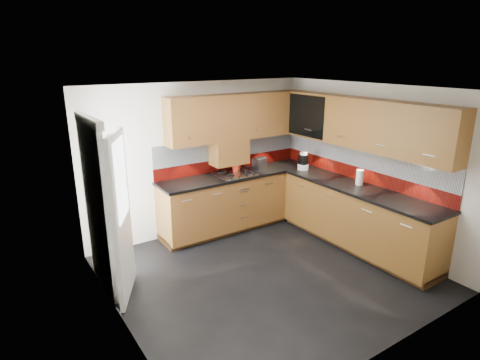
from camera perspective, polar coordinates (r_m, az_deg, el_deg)
room at (r=4.89m, az=4.11°, el=2.19°), size 4.00×3.80×2.64m
base_cabinets at (r=6.40m, az=7.60°, el=-4.26°), size 2.70×3.20×0.95m
countertop at (r=6.22m, az=7.76°, el=-0.18°), size 2.72×3.22×0.04m
backsplash at (r=6.45m, az=8.06°, el=3.10°), size 2.70×3.20×0.54m
upper_cabinets at (r=6.18m, az=8.88°, el=8.42°), size 2.50×3.20×0.72m
extractor_hood at (r=6.50m, az=-1.57°, el=4.02°), size 0.60×0.33×0.40m
glass_cabinet at (r=6.71m, az=10.32°, el=9.26°), size 0.32×0.80×0.66m
back_door at (r=4.93m, az=-18.32°, el=-4.24°), size 0.42×1.19×2.04m
gas_hob at (r=6.45m, az=-0.76°, el=0.92°), size 0.60×0.53×0.05m
utensil_pot at (r=6.61m, az=-0.53°, el=2.14°), size 0.13×0.13×0.48m
toaster at (r=6.83m, az=2.83°, el=2.46°), size 0.27×0.20×0.18m
food_processor at (r=6.78m, az=8.98°, el=2.59°), size 0.18×0.18×0.30m
paper_towel at (r=6.16m, az=16.66°, el=0.36°), size 0.13×0.13×0.23m
orange_cloth at (r=6.81m, az=8.91°, el=1.53°), size 0.16×0.15×0.02m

